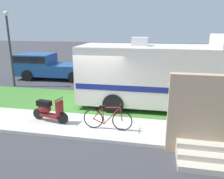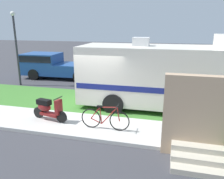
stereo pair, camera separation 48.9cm
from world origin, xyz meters
The scene contains 11 objects.
ground_plane centered at (0.00, 0.00, 0.00)m, with size 80.00×80.00×0.00m, color #38383D.
sidewalk centered at (0.00, -1.20, 0.06)m, with size 24.00×2.00×0.12m.
grass_strip centered at (0.00, 1.50, 0.04)m, with size 24.00×3.40×0.08m.
motorhome_rv centered at (3.02, 1.57, 1.57)m, with size 7.62×2.76×3.31m.
scooter centered at (-1.40, -1.15, 0.58)m, with size 1.55×0.58×0.97m.
bicycle centered at (0.96, -1.41, 0.52)m, with size 1.76×0.52×0.91m.
pickup_truck_near centered at (-4.92, 6.02, 0.93)m, with size 5.53×2.27×1.73m.
porch_steps centered at (3.95, -2.29, 0.97)m, with size 2.00×1.26×2.40m.
bottle_green centered at (4.53, -0.80, 0.25)m, with size 0.07×0.07×0.30m.
bottle_spare centered at (3.20, -1.72, 0.23)m, with size 0.06×0.06×0.25m.
street_lamp_post centered at (-6.08, 3.60, 2.69)m, with size 0.28×0.28×4.45m.
Camera 1 is at (2.59, -8.69, 3.72)m, focal length 36.74 mm.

